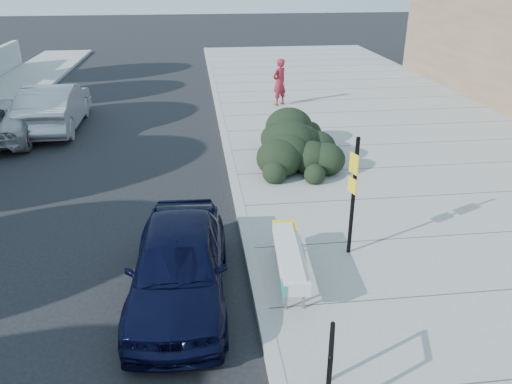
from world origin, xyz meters
TOP-DOWN VIEW (x-y plane):
  - ground at (0.00, 0.00)m, footprint 120.00×120.00m
  - sidewalk_near at (5.60, 5.00)m, footprint 11.20×50.00m
  - curb_near at (0.00, 5.00)m, footprint 0.22×50.00m
  - bench at (0.60, 0.79)m, footprint 0.63×2.25m
  - bike_rack at (0.60, -2.00)m, footprint 0.26×0.67m
  - sign_post at (1.96, 1.61)m, footprint 0.13×0.28m
  - hedge at (1.92, 7.00)m, footprint 1.96×3.83m
  - sedan_navy at (-1.37, 0.71)m, footprint 1.87×4.21m
  - wagon_silver at (-6.00, 11.67)m, footprint 1.81×4.98m
  - suv_silver at (-7.50, 10.73)m, footprint 2.64×5.04m
  - pedestrian at (2.54, 13.44)m, footprint 0.83×0.78m

SIDE VIEW (x-z plane):
  - ground at x=0.00m, z-range 0.00..0.00m
  - sidewalk_near at x=5.60m, z-range 0.00..0.15m
  - curb_near at x=0.00m, z-range 0.00..0.17m
  - suv_silver at x=-7.50m, z-range 0.00..1.35m
  - bench at x=0.60m, z-range 0.35..1.02m
  - sedan_navy at x=-1.37m, z-range 0.00..1.41m
  - bike_rack at x=0.60m, z-range 0.25..1.27m
  - wagon_silver at x=-6.00m, z-range 0.00..1.63m
  - hedge at x=1.92m, z-range 0.15..1.58m
  - pedestrian at x=2.54m, z-range 0.15..2.05m
  - sign_post at x=1.96m, z-range 0.32..2.76m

